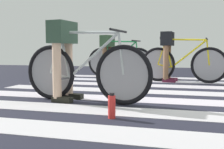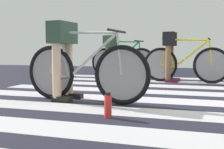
{
  "view_description": "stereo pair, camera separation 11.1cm",
  "coord_description": "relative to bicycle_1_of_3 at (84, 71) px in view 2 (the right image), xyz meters",
  "views": [
    {
      "loc": [
        0.42,
        -3.79,
        0.66
      ],
      "look_at": [
        -0.6,
        -0.01,
        0.33
      ],
      "focal_mm": 44.1,
      "sensor_mm": 36.0,
      "label": 1
    },
    {
      "loc": [
        0.53,
        -3.79,
        0.66
      ],
      "look_at": [
        -0.6,
        -0.01,
        0.33
      ],
      "focal_mm": 44.1,
      "sensor_mm": 36.0,
      "label": 2
    }
  ],
  "objects": [
    {
      "name": "cyclist_2_of_3",
      "position": [
        0.85,
        2.6,
        0.28
      ],
      "size": [
        0.35,
        0.43,
        1.03
      ],
      "rotation": [
        0.0,
        0.0,
        -0.11
      ],
      "color": "brown",
      "rests_on": "ground"
    },
    {
      "name": "bicycle_1_of_3",
      "position": [
        0.0,
        0.0,
        0.0
      ],
      "size": [
        1.73,
        0.52,
        0.93
      ],
      "rotation": [
        0.0,
        0.0,
        -0.12
      ],
      "color": "black",
      "rests_on": "ground"
    },
    {
      "name": "cyclist_3_of_3",
      "position": [
        -0.67,
        3.38,
        0.28
      ],
      "size": [
        0.38,
        0.45,
        1.02
      ],
      "rotation": [
        0.0,
        0.0,
        -0.2
      ],
      "color": "brown",
      "rests_on": "ground"
    },
    {
      "name": "bicycle_3_of_3",
      "position": [
        -0.37,
        3.32,
        0.0
      ],
      "size": [
        1.71,
        0.56,
        0.93
      ],
      "rotation": [
        0.0,
        0.0,
        -0.2
      ],
      "color": "black",
      "rests_on": "ground"
    },
    {
      "name": "cyclist_1_of_3",
      "position": [
        -0.31,
        0.04,
        0.27
      ],
      "size": [
        0.36,
        0.43,
        1.02
      ],
      "rotation": [
        0.0,
        0.0,
        -0.12
      ],
      "color": "beige",
      "rests_on": "ground"
    },
    {
      "name": "ground",
      "position": [
        0.8,
        0.57,
        -0.4
      ],
      "size": [
        18.0,
        14.0,
        0.02
      ],
      "color": "#21222F"
    },
    {
      "name": "crosswalk_markings",
      "position": [
        0.78,
        0.32,
        -0.38
      ],
      "size": [
        5.38,
        6.52,
        0.0
      ],
      "color": "silver",
      "rests_on": "ground"
    },
    {
      "name": "water_bottle",
      "position": [
        0.55,
        -0.73,
        -0.27
      ],
      "size": [
        0.07,
        0.07,
        0.24
      ],
      "color": "red",
      "rests_on": "ground"
    },
    {
      "name": "bicycle_2_of_3",
      "position": [
        1.16,
        2.56,
        0.0
      ],
      "size": [
        1.73,
        0.52,
        0.93
      ],
      "rotation": [
        0.0,
        0.0,
        -0.11
      ],
      "color": "black",
      "rests_on": "ground"
    }
  ]
}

